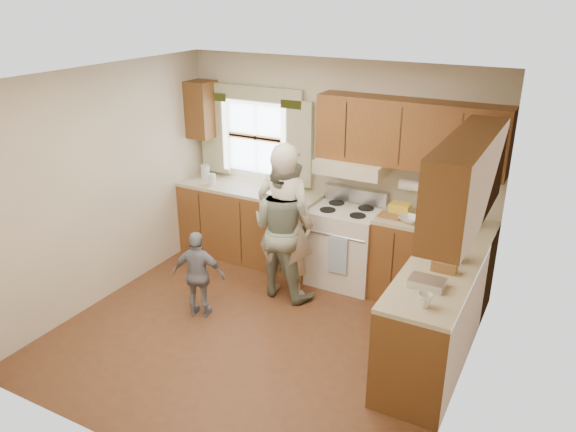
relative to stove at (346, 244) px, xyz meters
The scene contains 6 objects.
room 1.66m from the stove, 101.81° to the right, with size 3.80×3.80×3.80m.
kitchen_fixtures 0.61m from the stove, 48.85° to the right, with size 3.80×2.25×2.15m.
stove is the anchor object (origin of this frame).
woman_left 0.87m from the stove, 126.90° to the right, with size 0.64×0.42×1.76m, color beige.
woman_right 0.83m from the stove, 130.17° to the right, with size 0.76×0.59×1.57m, color #2C4833.
child 1.75m from the stove, 126.38° to the right, with size 0.55×0.23×0.94m, color gray.
Camera 1 is at (2.47, -4.04, 3.20)m, focal length 35.00 mm.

